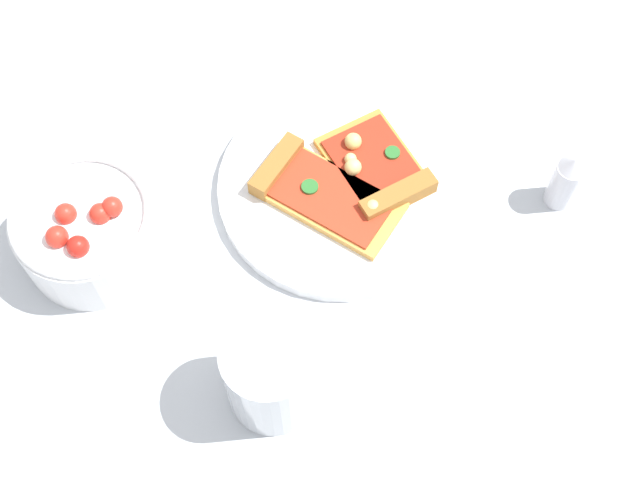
{
  "coord_description": "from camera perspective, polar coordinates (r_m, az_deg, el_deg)",
  "views": [
    {
      "loc": [
        -0.36,
        -0.26,
        0.76
      ],
      "look_at": [
        -0.04,
        -0.07,
        0.03
      ],
      "focal_mm": 48.08,
      "sensor_mm": 36.0,
      "label": 1
    }
  ],
  "objects": [
    {
      "name": "soda_glass",
      "position": [
        0.75,
        -3.31,
        -8.98
      ],
      "size": [
        0.08,
        0.08,
        0.11
      ],
      "color": "silver",
      "rests_on": "ground_plane"
    },
    {
      "name": "pizza_slice_far",
      "position": [
        0.87,
        3.86,
        4.61
      ],
      "size": [
        0.13,
        0.14,
        0.02
      ],
      "color": "gold",
      "rests_on": "plate"
    },
    {
      "name": "plate",
      "position": [
        0.87,
        1.37,
        3.54
      ],
      "size": [
        0.25,
        0.25,
        0.01
      ],
      "primitive_type": "cylinder",
      "color": "white",
      "rests_on": "ground_plane"
    },
    {
      "name": "pizza_slice_near",
      "position": [
        0.86,
        -0.09,
        3.28
      ],
      "size": [
        0.08,
        0.15,
        0.02
      ],
      "color": "gold",
      "rests_on": "plate"
    },
    {
      "name": "ground_plane",
      "position": [
        0.88,
        -2.66,
        2.9
      ],
      "size": [
        2.4,
        2.4,
        0.0
      ],
      "primitive_type": "plane",
      "color": "silver",
      "rests_on": "ground"
    },
    {
      "name": "pepper_shaker",
      "position": [
        0.88,
        16.06,
        3.82
      ],
      "size": [
        0.03,
        0.03,
        0.07
      ],
      "color": "silver",
      "rests_on": "ground_plane"
    },
    {
      "name": "salad_bowl",
      "position": [
        0.84,
        -15.17,
        0.59
      ],
      "size": [
        0.14,
        0.14,
        0.08
      ],
      "color": "white",
      "rests_on": "ground_plane"
    }
  ]
}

